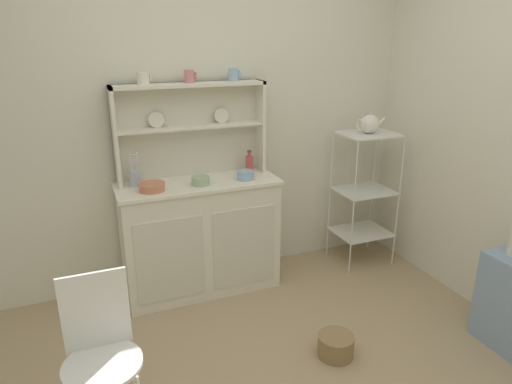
% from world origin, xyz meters
% --- Properties ---
extents(wall_back, '(3.84, 0.05, 2.50)m').
position_xyz_m(wall_back, '(0.00, 1.62, 1.25)').
color(wall_back, silver).
rests_on(wall_back, ground).
extents(hutch_cabinet, '(1.16, 0.45, 0.86)m').
position_xyz_m(hutch_cabinet, '(-0.17, 1.37, 0.44)').
color(hutch_cabinet, silver).
rests_on(hutch_cabinet, ground).
extents(hutch_shelf_unit, '(1.09, 0.18, 0.69)m').
position_xyz_m(hutch_shelf_unit, '(-0.17, 1.53, 1.26)').
color(hutch_shelf_unit, silver).
rests_on(hutch_shelf_unit, hutch_cabinet).
extents(bakers_rack, '(0.45, 0.38, 1.12)m').
position_xyz_m(bakers_rack, '(1.22, 1.30, 0.68)').
color(bakers_rack, silver).
rests_on(bakers_rack, ground).
extents(wire_chair, '(0.36, 0.36, 0.85)m').
position_xyz_m(wire_chair, '(-0.97, 0.21, 0.52)').
color(wire_chair, white).
rests_on(wire_chair, ground).
extents(floor_basket, '(0.22, 0.22, 0.14)m').
position_xyz_m(floor_basket, '(0.37, 0.29, 0.07)').
color(floor_basket, '#93754C').
rests_on(floor_basket, ground).
extents(cup_cream_0, '(0.09, 0.08, 0.08)m').
position_xyz_m(cup_cream_0, '(-0.49, 1.49, 1.59)').
color(cup_cream_0, silver).
rests_on(cup_cream_0, hutch_shelf_unit).
extents(cup_rose_1, '(0.08, 0.07, 0.09)m').
position_xyz_m(cup_rose_1, '(-0.17, 1.49, 1.59)').
color(cup_rose_1, '#D17A84').
rests_on(cup_rose_1, hutch_shelf_unit).
extents(cup_sky_2, '(0.09, 0.07, 0.09)m').
position_xyz_m(cup_sky_2, '(0.15, 1.49, 1.59)').
color(cup_sky_2, '#8EB2D1').
rests_on(cup_sky_2, hutch_shelf_unit).
extents(bowl_mixing_large, '(0.18, 0.18, 0.05)m').
position_xyz_m(bowl_mixing_large, '(-0.51, 1.29, 0.89)').
color(bowl_mixing_large, '#C67556').
rests_on(bowl_mixing_large, hutch_cabinet).
extents(bowl_floral_medium, '(0.13, 0.13, 0.06)m').
position_xyz_m(bowl_floral_medium, '(-0.17, 1.29, 0.89)').
color(bowl_floral_medium, '#9EB78E').
rests_on(bowl_floral_medium, hutch_cabinet).
extents(bowl_cream_small, '(0.12, 0.12, 0.06)m').
position_xyz_m(bowl_cream_small, '(0.17, 1.29, 0.90)').
color(bowl_cream_small, '#8EB2D1').
rests_on(bowl_cream_small, hutch_cabinet).
extents(jam_bottle, '(0.06, 0.06, 0.17)m').
position_xyz_m(jam_bottle, '(0.26, 1.45, 0.93)').
color(jam_bottle, '#B74C47').
rests_on(jam_bottle, hutch_cabinet).
extents(utensil_jar, '(0.08, 0.08, 0.24)m').
position_xyz_m(utensil_jar, '(-0.60, 1.44, 0.92)').
color(utensil_jar, '#B2B7C6').
rests_on(utensil_jar, hutch_cabinet).
extents(porcelain_teapot, '(0.24, 0.15, 0.17)m').
position_xyz_m(porcelain_teapot, '(1.22, 1.30, 1.20)').
color(porcelain_teapot, white).
rests_on(porcelain_teapot, bakers_rack).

